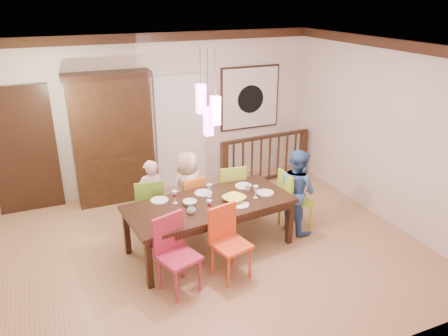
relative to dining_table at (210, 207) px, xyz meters
name	(u,v)px	position (x,y,z in m)	size (l,w,h in m)	color
floor	(212,249)	(0.01, -0.06, -0.68)	(6.00, 6.00, 0.00)	#A97B51
ceiling	(210,48)	(0.01, -0.06, 2.22)	(6.00, 6.00, 0.00)	white
wall_back	(162,114)	(0.01, 2.44, 0.77)	(6.00, 6.00, 0.00)	beige
wall_right	(384,132)	(3.01, -0.06, 0.77)	(5.00, 5.00, 0.00)	beige
crown_molding	(210,55)	(0.01, -0.06, 2.14)	(6.00, 5.00, 0.16)	black
panel_door	(24,153)	(-2.39, 2.39, 0.37)	(1.04, 0.07, 2.24)	black
white_doorway	(181,133)	(0.36, 2.41, 0.37)	(0.97, 0.05, 2.22)	silver
painting	(250,98)	(1.81, 2.40, 0.92)	(1.25, 0.06, 1.25)	black
pendant_cluster	(208,110)	(0.00, 0.00, 1.43)	(0.27, 0.21, 1.14)	#EB46A2
dining_table	(210,207)	(0.00, 0.00, 0.00)	(2.48, 1.33, 0.75)	black
chair_far_left	(149,201)	(-0.70, 0.79, -0.14)	(0.47, 0.47, 0.94)	#6CA329
chair_far_mid	(189,197)	(-0.03, 0.82, -0.19)	(0.45, 0.45, 0.85)	orange
chair_far_right	(229,187)	(0.66, 0.78, -0.12)	(0.48, 0.48, 0.97)	#8EB12C
chair_near_left	(179,251)	(-0.72, -0.78, -0.10)	(0.57, 0.57, 1.00)	#AE2641
chair_near_mid	(231,240)	(0.01, -0.76, -0.12)	(0.53, 0.53, 0.97)	#E3471D
chair_end_right	(296,196)	(1.47, 0.03, -0.11)	(0.46, 0.46, 0.98)	#95C129
china_hutch	(113,138)	(-0.95, 2.24, 0.49)	(1.46, 0.46, 2.31)	black
balustrade	(265,158)	(1.93, 1.89, -0.18)	(1.95, 0.19, 0.96)	black
person_far_left	(151,197)	(-0.65, 0.81, -0.07)	(0.44, 0.29, 1.21)	#FFC2C3
person_far_mid	(188,189)	(-0.05, 0.81, -0.05)	(0.61, 0.40, 1.25)	beige
person_end_right	(297,191)	(1.46, 0.00, 0.00)	(0.65, 0.51, 1.34)	#3A61A2
serving_bowl	(234,199)	(0.34, -0.11, 0.11)	(0.31, 0.31, 0.08)	#F8EB46
small_bowl	(190,203)	(-0.28, 0.04, 0.11)	(0.20, 0.20, 0.06)	white
cup_left	(191,211)	(-0.35, -0.23, 0.12)	(0.11, 0.11, 0.09)	silver
cup_right	(248,188)	(0.69, 0.15, 0.12)	(0.10, 0.10, 0.09)	silver
plate_far_left	(159,200)	(-0.64, 0.34, 0.08)	(0.26, 0.26, 0.01)	white
plate_far_mid	(203,193)	(0.03, 0.32, 0.08)	(0.26, 0.26, 0.01)	white
plate_far_right	(243,186)	(0.69, 0.32, 0.08)	(0.26, 0.26, 0.01)	white
plate_near_left	(164,222)	(-0.76, -0.32, 0.08)	(0.26, 0.26, 0.01)	white
plate_near_mid	(240,205)	(0.36, -0.25, 0.08)	(0.26, 0.26, 0.01)	white
plate_end_right	(265,193)	(0.88, -0.04, 0.08)	(0.26, 0.26, 0.01)	white
wine_glass_a	(175,197)	(-0.46, 0.17, 0.17)	(0.08, 0.08, 0.19)	#590C19
wine_glass_b	(209,190)	(0.07, 0.19, 0.17)	(0.08, 0.08, 0.19)	silver
wine_glass_c	(209,207)	(-0.12, -0.29, 0.17)	(0.08, 0.08, 0.19)	#590C19
wine_glass_d	(256,192)	(0.67, -0.12, 0.17)	(0.08, 0.08, 0.19)	silver
napkin	(220,212)	(0.02, -0.33, 0.08)	(0.18, 0.14, 0.01)	#D83359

